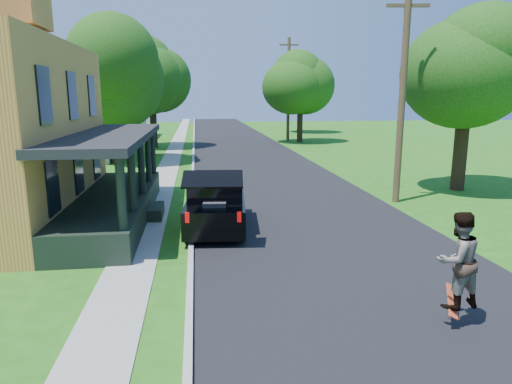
{
  "coord_description": "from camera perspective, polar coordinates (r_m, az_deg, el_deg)",
  "views": [
    {
      "loc": [
        -3.81,
        -10.63,
        4.39
      ],
      "look_at": [
        -2.03,
        3.0,
        1.49
      ],
      "focal_mm": 32.0,
      "sensor_mm": 36.0,
      "label": 1
    }
  ],
  "objects": [
    {
      "name": "tree_right_far",
      "position": [
        57.17,
        5.51,
        13.6
      ],
      "size": [
        6.63,
        6.3,
        9.28
      ],
      "rotation": [
        0.0,
        0.0,
        0.14
      ],
      "color": "black",
      "rests_on": "ground"
    },
    {
      "name": "utility_pole_near",
      "position": [
        19.73,
        17.82,
        11.33
      ],
      "size": [
        1.7,
        0.34,
        8.47
      ],
      "rotation": [
        0.0,
        0.0,
        -0.13
      ],
      "color": "#41291E",
      "rests_on": "ground"
    },
    {
      "name": "skateboarder",
      "position": [
        9.55,
        23.91,
        -7.78
      ],
      "size": [
        1.05,
        0.89,
        1.9
      ],
      "rotation": [
        0.0,
        0.0,
        3.34
      ],
      "color": "black",
      "rests_on": "ground"
    },
    {
      "name": "black_suv",
      "position": [
        15.38,
        -4.99,
        -1.37
      ],
      "size": [
        2.24,
        5.0,
        2.27
      ],
      "rotation": [
        0.0,
        0.0,
        -0.08
      ],
      "color": "black",
      "rests_on": "ground"
    },
    {
      "name": "neighbor_house_far",
      "position": [
        51.55,
        -18.66,
        11.07
      ],
      "size": [
        12.78,
        12.78,
        8.3
      ],
      "color": "beige",
      "rests_on": "ground"
    },
    {
      "name": "neighbor_house_mid",
      "position": [
        35.96,
        -23.52,
        10.62
      ],
      "size": [
        12.78,
        12.78,
        8.3
      ],
      "color": "beige",
      "rests_on": "ground"
    },
    {
      "name": "tree_left_far",
      "position": [
        40.88,
        -13.01,
        14.49
      ],
      "size": [
        8.11,
        8.21,
        10.05
      ],
      "rotation": [
        0.0,
        0.0,
        -0.32
      ],
      "color": "black",
      "rests_on": "ground"
    },
    {
      "name": "sidewalk",
      "position": [
        30.99,
        -10.72,
        3.55
      ],
      "size": [
        1.3,
        120.0,
        0.03
      ],
      "primitive_type": "cube",
      "color": "gray",
      "rests_on": "ground"
    },
    {
      "name": "tree_right_mid",
      "position": [
        44.55,
        5.57,
        13.93
      ],
      "size": [
        6.4,
        6.51,
        8.98
      ],
      "rotation": [
        0.0,
        0.0,
        -0.24
      ],
      "color": "black",
      "rests_on": "ground"
    },
    {
      "name": "front_walk",
      "position": [
        18.11,
        -25.55,
        -3.31
      ],
      "size": [
        6.5,
        1.2,
        0.03
      ],
      "primitive_type": "cube",
      "color": "gray",
      "rests_on": "ground"
    },
    {
      "name": "skateboard",
      "position": [
        9.88,
        23.29,
        -12.51
      ],
      "size": [
        0.42,
        0.61,
        0.52
      ],
      "rotation": [
        0.0,
        0.0,
        -0.03
      ],
      "color": "red",
      "rests_on": "ground"
    },
    {
      "name": "curb",
      "position": [
        30.94,
        -7.85,
        3.64
      ],
      "size": [
        0.15,
        120.0,
        0.12
      ],
      "primitive_type": "cube",
      "color": "#A9AAA4",
      "rests_on": "ground"
    },
    {
      "name": "ground",
      "position": [
        12.11,
        11.59,
        -9.59
      ],
      "size": [
        140.0,
        140.0,
        0.0
      ],
      "primitive_type": "plane",
      "color": "#235C12",
      "rests_on": "ground"
    },
    {
      "name": "street",
      "position": [
        31.17,
        -0.37,
        3.81
      ],
      "size": [
        8.0,
        120.0,
        0.02
      ],
      "primitive_type": "cube",
      "color": "black",
      "rests_on": "ground"
    },
    {
      "name": "tree_right_near",
      "position": [
        23.54,
        24.91,
        14.59
      ],
      "size": [
        6.43,
        6.65,
        8.81
      ],
      "rotation": [
        0.0,
        0.0,
        -0.3
      ],
      "color": "black",
      "rests_on": "ground"
    },
    {
      "name": "utility_pole_far",
      "position": [
        45.79,
        4.07,
        12.77
      ],
      "size": [
        1.83,
        0.33,
        9.89
      ],
      "rotation": [
        0.0,
        0.0,
        -0.1
      ],
      "color": "#41291E",
      "rests_on": "ground"
    },
    {
      "name": "tree_left_mid",
      "position": [
        31.68,
        -17.95,
        15.05
      ],
      "size": [
        6.64,
        6.46,
        9.92
      ],
      "rotation": [
        0.0,
        0.0,
        0.03
      ],
      "color": "black",
      "rests_on": "ground"
    }
  ]
}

